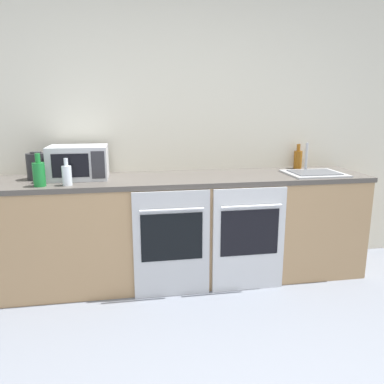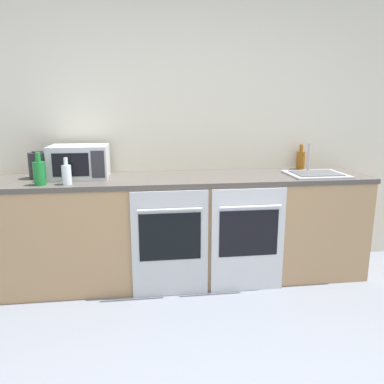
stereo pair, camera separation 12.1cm
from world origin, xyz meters
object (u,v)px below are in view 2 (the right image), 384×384
(oven_left, at_px, (170,244))
(microwave, at_px, (80,162))
(oven_right, at_px, (248,240))
(bottle_clear, at_px, (67,174))
(kettle, at_px, (39,165))
(bottle_amber, at_px, (301,159))
(sink, at_px, (316,173))
(bottle_green, at_px, (39,172))

(oven_left, xyz_separation_m, microwave, (-0.71, 0.40, 0.61))
(oven_right, distance_m, bottle_clear, 1.51)
(oven_left, xyz_separation_m, kettle, (-1.04, 0.41, 0.58))
(oven_right, relative_size, bottle_amber, 3.70)
(oven_left, distance_m, sink, 1.40)
(bottle_green, relative_size, sink, 0.51)
(oven_left, bearing_deg, oven_right, 0.00)
(kettle, bearing_deg, bottle_green, -75.00)
(bottle_clear, xyz_separation_m, sink, (2.06, 0.13, -0.07))
(microwave, distance_m, kettle, 0.33)
(oven_right, relative_size, kettle, 3.84)
(kettle, bearing_deg, sink, -3.85)
(bottle_clear, bearing_deg, bottle_green, 179.48)
(oven_left, height_order, kettle, kettle)
(microwave, height_order, bottle_clear, microwave)
(microwave, bearing_deg, oven_right, -16.52)
(oven_right, height_order, microwave, microwave)
(kettle, distance_m, sink, 2.34)
(bottle_amber, bearing_deg, bottle_green, -168.55)
(microwave, bearing_deg, kettle, 177.50)
(oven_left, distance_m, kettle, 1.26)
(oven_right, bearing_deg, bottle_clear, 175.04)
(oven_right, height_order, bottle_amber, bottle_amber)
(kettle, xyz_separation_m, sink, (2.34, -0.16, -0.09))
(oven_right, bearing_deg, kettle, 166.15)
(bottle_clear, distance_m, sink, 2.07)
(oven_right, relative_size, microwave, 1.86)
(bottle_green, xyz_separation_m, sink, (2.26, 0.13, -0.08))
(microwave, bearing_deg, bottle_green, -132.72)
(oven_left, distance_m, bottle_clear, 0.96)
(oven_left, relative_size, bottle_green, 3.51)
(oven_left, relative_size, bottle_amber, 3.70)
(bottle_clear, height_order, bottle_green, bottle_green)
(bottle_clear, bearing_deg, sink, 3.72)
(bottle_clear, bearing_deg, microwave, 78.40)
(bottle_clear, bearing_deg, bottle_amber, 12.57)
(bottle_green, bearing_deg, microwave, 47.28)
(bottle_amber, relative_size, sink, 0.48)
(kettle, relative_size, sink, 0.47)
(bottle_clear, distance_m, bottle_green, 0.20)
(bottle_clear, height_order, kettle, kettle)
(oven_right, height_order, bottle_clear, bottle_clear)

